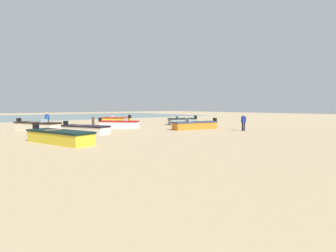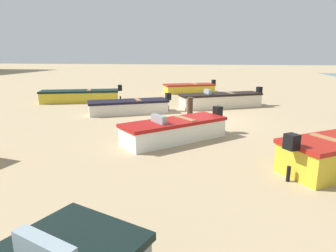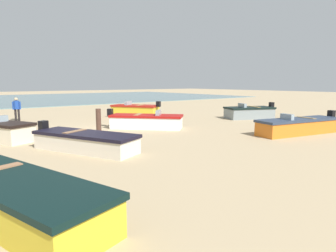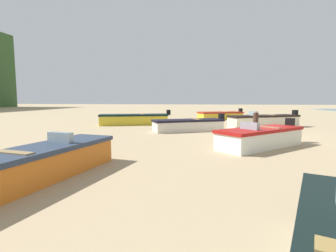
% 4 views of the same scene
% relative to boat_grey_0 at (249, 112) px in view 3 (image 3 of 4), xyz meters
% --- Properties ---
extents(ground_plane, '(160.00, 160.00, 0.00)m').
position_rel_boat_grey_0_xyz_m(ground_plane, '(12.31, -1.35, -0.44)').
color(ground_plane, tan).
extents(boat_grey_0, '(3.83, 2.82, 1.17)m').
position_rel_boat_grey_0_xyz_m(boat_grey_0, '(0.00, 0.00, 0.00)').
color(boat_grey_0, gray).
rests_on(boat_grey_0, ground).
extents(boat_yellow_2, '(3.18, 3.73, 1.27)m').
position_rel_boat_grey_0_xyz_m(boat_yellow_2, '(6.37, -5.65, 0.05)').
color(boat_yellow_2, gold).
rests_on(boat_yellow_2, ground).
extents(boat_orange_3, '(5.16, 2.23, 1.12)m').
position_rel_boat_grey_0_xyz_m(boat_orange_3, '(3.38, 5.61, -0.02)').
color(boat_orange_3, orange).
rests_on(boat_orange_3, ground).
extents(boat_cream_4, '(3.11, 4.54, 1.04)m').
position_rel_boat_grey_0_xyz_m(boat_cream_4, '(13.57, 2.52, -0.07)').
color(boat_cream_4, beige).
rests_on(boat_cream_4, ground).
extents(boat_white_5, '(3.84, 3.96, 1.11)m').
position_rel_boat_grey_0_xyz_m(boat_white_5, '(8.62, -0.71, -0.03)').
color(boat_white_5, white).
rests_on(boat_white_5, ground).
extents(boat_yellow_6, '(2.96, 5.45, 1.13)m').
position_rel_boat_grey_0_xyz_m(boat_yellow_6, '(16.87, 6.90, -0.03)').
color(boat_yellow_6, gold).
rests_on(boat_yellow_6, ground).
extents(mooring_post_near_water, '(0.27, 0.27, 1.27)m').
position_rel_boat_grey_0_xyz_m(mooring_post_near_water, '(11.41, -1.05, 0.20)').
color(mooring_post_near_water, '#412B22').
rests_on(mooring_post_near_water, ground).
extents(beach_walker_distant, '(0.53, 0.43, 1.62)m').
position_rel_boat_grey_0_xyz_m(beach_walker_distant, '(13.94, -8.81, 0.51)').
color(beach_walker_distant, black).
rests_on(beach_walker_distant, ground).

